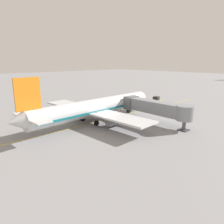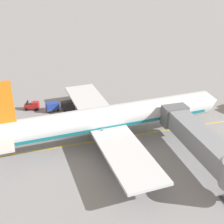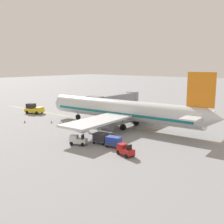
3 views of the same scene
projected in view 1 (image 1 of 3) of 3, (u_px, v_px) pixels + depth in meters
The scene contains 15 objects.
ground_plane at pixel (102, 121), 47.56m from camera, with size 400.00×400.00×0.00m, color gray.
gate_lead_in_line at pixel (102, 121), 47.56m from camera, with size 0.24×80.00×0.01m, color gold.
parked_airliner at pixel (95, 108), 46.14m from camera, with size 30.26×37.34×10.63m.
jet_bridge at pixel (156, 108), 45.15m from camera, with size 16.66×3.50×4.98m.
pushback_tractor at pixel (155, 101), 64.70m from camera, with size 3.37×4.85×2.40m.
baggage_tug_lead at pixel (57, 110), 55.21m from camera, with size 2.12×2.77×1.62m.
baggage_tug_trailing at pixel (27, 115), 49.38m from camera, with size 1.84×2.73×1.62m.
baggage_tug_spare at pixel (95, 110), 55.10m from camera, with size 1.75×2.70×1.62m.
baggage_cart_front at pixel (54, 112), 51.88m from camera, with size 1.63×2.97×1.58m.
baggage_cart_second_in_train at pixel (43, 113), 50.27m from camera, with size 1.63×2.97×1.58m.
ground_crew_wing_walker at pixel (86, 110), 53.29m from camera, with size 0.63×0.51×1.69m.
ground_crew_loader at pixel (87, 112), 51.45m from camera, with size 0.60×0.54×1.69m.
safety_cone_nose_left at pixel (118, 107), 60.12m from camera, with size 0.36×0.36×0.59m.
safety_cone_nose_right at pixel (113, 109), 58.35m from camera, with size 0.36×0.36×0.59m.
safety_cone_wing_tip at pixel (121, 103), 65.44m from camera, with size 0.36×0.36×0.59m.
Camera 1 is at (35.46, -28.91, 13.35)m, focal length 33.70 mm.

